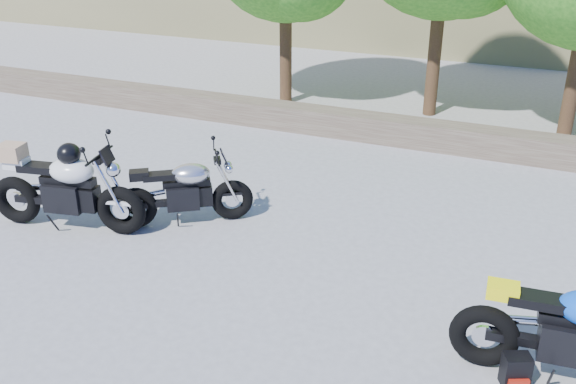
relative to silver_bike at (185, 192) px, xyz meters
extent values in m
plane|color=gray|center=(1.39, -0.93, -0.49)|extent=(90.00, 90.00, 0.00)
cube|color=brown|center=(1.39, 4.57, -0.24)|extent=(22.00, 0.55, 0.50)
cylinder|color=#382314|center=(-1.11, 6.27, 1.02)|extent=(0.28, 0.28, 3.02)
cylinder|color=#382314|center=(2.19, 6.67, 1.19)|extent=(0.28, 0.28, 3.36)
cylinder|color=#382314|center=(4.99, 6.07, 0.96)|extent=(0.28, 0.28, 2.91)
torus|color=black|center=(0.57, 0.38, -0.18)|extent=(0.60, 0.48, 0.62)
torus|color=black|center=(-0.59, -0.40, -0.18)|extent=(0.60, 0.48, 0.62)
cylinder|color=silver|center=(0.57, 0.38, -0.18)|extent=(0.20, 0.15, 0.21)
cylinder|color=silver|center=(-0.59, -0.40, -0.18)|extent=(0.20, 0.15, 0.21)
cube|color=black|center=(-0.03, -0.02, -0.07)|extent=(0.55, 0.50, 0.35)
cube|color=black|center=(0.03, 0.02, 0.15)|extent=(0.65, 0.51, 0.10)
ellipsoid|color=silver|center=(0.08, 0.06, 0.28)|extent=(0.67, 0.62, 0.29)
cube|color=black|center=(-0.27, -0.18, 0.28)|extent=(0.52, 0.45, 0.09)
cube|color=black|center=(-0.51, -0.35, 0.32)|extent=(0.33, 0.31, 0.13)
cylinder|color=black|center=(0.40, 0.28, 0.51)|extent=(0.39, 0.55, 0.03)
sphere|color=silver|center=(0.53, 0.36, 0.34)|extent=(0.17, 0.17, 0.17)
torus|color=black|center=(-0.66, -0.64, -0.13)|extent=(0.75, 0.32, 0.73)
torus|color=black|center=(-2.27, -0.95, -0.13)|extent=(0.75, 0.32, 0.73)
cylinder|color=silver|center=(-0.66, -0.64, -0.13)|extent=(0.25, 0.09, 0.25)
cylinder|color=silver|center=(-2.27, -0.95, -0.13)|extent=(0.25, 0.09, 0.25)
cube|color=black|center=(-1.48, -0.80, 0.01)|extent=(0.60, 0.44, 0.41)
cube|color=black|center=(-1.40, -0.79, 0.26)|extent=(0.82, 0.33, 0.11)
ellipsoid|color=silver|center=(-1.33, -0.77, 0.42)|extent=(0.73, 0.56, 0.35)
cube|color=black|center=(-1.82, -0.87, 0.42)|extent=(0.61, 0.35, 0.10)
cube|color=silver|center=(-2.15, -0.93, 0.46)|extent=(0.36, 0.28, 0.15)
cylinder|color=black|center=(-0.88, -0.69, 0.68)|extent=(0.18, 0.74, 0.04)
sphere|color=silver|center=(-0.70, -0.65, 0.49)|extent=(0.21, 0.21, 0.21)
ellipsoid|color=black|center=(-1.33, -0.77, 0.67)|extent=(0.38, 0.39, 0.30)
cube|color=#A58160|center=(-2.20, -0.94, 0.62)|extent=(0.39, 0.36, 0.23)
torus|color=black|center=(4.43, -1.55, -0.15)|extent=(0.71, 0.23, 0.69)
cylinder|color=silver|center=(4.43, -1.55, -0.15)|extent=(0.24, 0.06, 0.24)
cube|color=black|center=(5.18, -1.49, -0.02)|extent=(0.55, 0.37, 0.39)
cube|color=black|center=(4.86, -1.52, 0.37)|extent=(0.56, 0.28, 0.10)
cube|color=#F8EE0D|center=(4.54, -1.54, 0.42)|extent=(0.32, 0.24, 0.14)
cube|color=black|center=(4.78, -1.75, -0.32)|extent=(0.31, 0.27, 0.35)
camera|label=1|loc=(4.68, -7.16, 3.84)|focal=40.00mm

